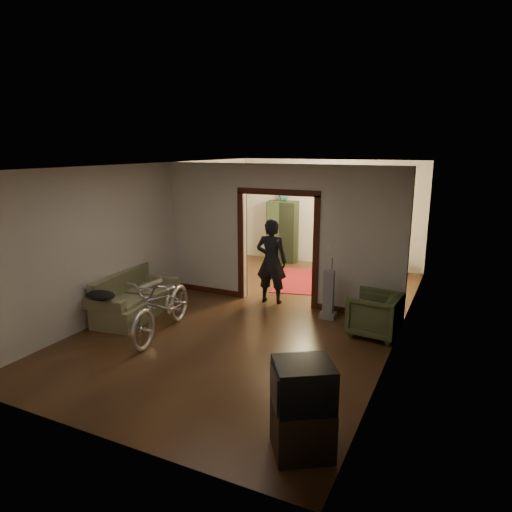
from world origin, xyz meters
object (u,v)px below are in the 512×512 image
Objects in this scene: bicycle at (163,305)px; locker at (283,231)px; sofa at (135,295)px; armchair at (375,314)px; person at (271,261)px; desk at (369,262)px.

locker is (-0.10, 5.63, 0.32)m from bicycle.
sofa reaches higher than armchair.
bicycle is 1.15× the size of person.
sofa is 1.12m from bicycle.
armchair is 0.47× the size of person.
locker reaches higher than sofa.
person is at bearing 34.25° from sofa.
person reaches higher than bicycle.
armchair is 3.75m from desk.
armchair is at bearing 14.57° from bicycle.
person is (2.00, 1.81, 0.46)m from sofa.
desk is at bearing 45.99° from sofa.
armchair is at bearing -65.12° from locker.
armchair is 2.44m from person.
desk is at bearing -24.91° from locker.
bicycle is 2.53m from person.
locker reaches higher than desk.
sofa is 2.74m from person.
armchair is 0.48× the size of locker.
desk is at bearing -161.82° from armchair.
sofa is 1.81× the size of desk.
person is 1.03× the size of locker.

